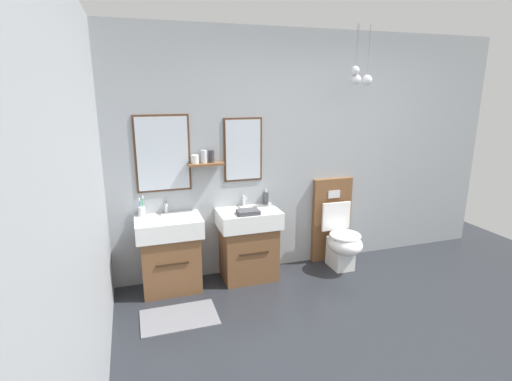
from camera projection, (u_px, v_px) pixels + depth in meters
name	position (u px, v px, depth m)	size (l,w,h in m)	color
ground_plane	(420.00, 370.00, 2.93)	(5.87, 5.33, 0.10)	#23262B
wall_back	(309.00, 152.00, 4.42)	(4.67, 0.54, 2.62)	#999EA3
wall_left	(66.00, 235.00, 1.91)	(0.12, 4.13, 2.62)	#999EA3
bath_mat	(179.00, 317.00, 3.51)	(0.68, 0.44, 0.01)	slate
vanity_sink_left	(170.00, 252.00, 3.94)	(0.65, 0.45, 0.77)	brown
tap_on_left_sink	(166.00, 207.00, 3.98)	(0.03, 0.13, 0.11)	silver
vanity_sink_right	(248.00, 242.00, 4.19)	(0.65, 0.45, 0.77)	brown
tap_on_right_sink	(244.00, 200.00, 4.23)	(0.03, 0.13, 0.11)	silver
toilet	(338.00, 234.00, 4.50)	(0.48, 0.62, 1.00)	brown
toothbrush_cup	(142.00, 211.00, 3.90)	(0.07, 0.07, 0.21)	silver
soap_dispenser	(266.00, 198.00, 4.30)	(0.06, 0.06, 0.17)	#4C4C51
folded_hand_towel	(248.00, 212.00, 3.96)	(0.22, 0.16, 0.04)	#47474C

